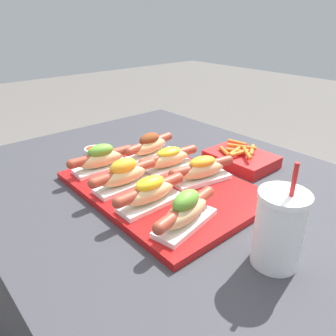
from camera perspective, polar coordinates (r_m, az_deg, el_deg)
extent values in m
cube|color=#333338|center=(1.09, 2.64, -21.26)|extent=(1.31, 0.92, 0.74)
cube|color=#B71414|center=(0.85, -1.02, -3.35)|extent=(0.49, 0.36, 0.02)
cube|color=white|center=(0.94, -11.38, 0.03)|extent=(0.07, 0.16, 0.01)
ellipsoid|color=#DBB77A|center=(0.93, -11.53, 1.59)|extent=(0.06, 0.14, 0.04)
cylinder|color=#9E3D28|center=(0.93, -11.57, 1.99)|extent=(0.04, 0.17, 0.03)
sphere|color=#9E3D28|center=(0.90, -16.51, 0.62)|extent=(0.03, 0.03, 0.03)
sphere|color=#9E3D28|center=(0.96, -6.96, 3.25)|extent=(0.03, 0.03, 0.03)
ellipsoid|color=#5B992D|center=(0.92, -11.66, 2.96)|extent=(0.04, 0.08, 0.04)
cube|color=white|center=(0.84, -7.57, -2.95)|extent=(0.06, 0.16, 0.01)
ellipsoid|color=#DBB77A|center=(0.83, -7.68, -1.24)|extent=(0.05, 0.14, 0.04)
cylinder|color=#9E3D28|center=(0.82, -7.71, -0.80)|extent=(0.03, 0.17, 0.03)
sphere|color=#9E3D28|center=(0.78, -12.94, -2.64)|extent=(0.03, 0.03, 0.03)
sphere|color=#9E3D28|center=(0.87, -3.00, 0.87)|extent=(0.03, 0.03, 0.03)
ellipsoid|color=gold|center=(0.82, -7.78, 0.31)|extent=(0.04, 0.08, 0.04)
cube|color=white|center=(0.76, -3.08, -6.06)|extent=(0.06, 0.16, 0.01)
ellipsoid|color=#DBB77A|center=(0.74, -3.13, -4.22)|extent=(0.05, 0.14, 0.04)
cylinder|color=#9E3D28|center=(0.74, -3.15, -3.74)|extent=(0.03, 0.17, 0.03)
sphere|color=#9E3D28|center=(0.70, -8.75, -6.00)|extent=(0.03, 0.03, 0.03)
sphere|color=#9E3D28|center=(0.79, 1.78, -1.71)|extent=(0.03, 0.03, 0.03)
ellipsoid|color=yellow|center=(0.73, -3.18, -2.69)|extent=(0.04, 0.08, 0.03)
cube|color=white|center=(0.69, 3.03, -9.50)|extent=(0.09, 0.16, 0.01)
ellipsoid|color=#DBB77A|center=(0.68, 3.09, -7.56)|extent=(0.07, 0.14, 0.04)
cylinder|color=#9E3D28|center=(0.67, 3.10, -7.05)|extent=(0.06, 0.18, 0.03)
sphere|color=#9E3D28|center=(0.62, -1.64, -10.48)|extent=(0.03, 0.03, 0.03)
sphere|color=#9E3D28|center=(0.74, 7.01, -4.14)|extent=(0.03, 0.03, 0.03)
ellipsoid|color=#5B992D|center=(0.66, 3.14, -5.73)|extent=(0.05, 0.08, 0.04)
cube|color=white|center=(1.01, -3.19, 2.42)|extent=(0.08, 0.16, 0.01)
ellipsoid|color=#DBB77A|center=(1.00, -3.22, 3.89)|extent=(0.07, 0.14, 0.04)
cylinder|color=#9E3D28|center=(1.00, -3.23, 4.27)|extent=(0.05, 0.18, 0.03)
sphere|color=#9E3D28|center=(0.95, -6.89, 2.82)|extent=(0.03, 0.03, 0.03)
sphere|color=#9E3D28|center=(1.06, 0.04, 5.55)|extent=(0.03, 0.03, 0.03)
ellipsoid|color=brown|center=(1.00, -3.26, 5.14)|extent=(0.05, 0.08, 0.03)
cube|color=white|center=(0.92, 0.14, 0.09)|extent=(0.07, 0.16, 0.01)
ellipsoid|color=#DBB77A|center=(0.91, 0.14, 1.67)|extent=(0.06, 0.14, 0.04)
cylinder|color=#9E3D28|center=(0.91, 0.14, 2.09)|extent=(0.04, 0.18, 0.03)
sphere|color=#9E3D28|center=(0.87, -4.47, 0.73)|extent=(0.03, 0.03, 0.03)
sphere|color=#9E3D28|center=(0.96, 4.30, 3.30)|extent=(0.03, 0.03, 0.03)
ellipsoid|color=yellow|center=(0.91, 0.14, 2.85)|extent=(0.05, 0.08, 0.02)
cube|color=white|center=(0.87, 5.85, -1.90)|extent=(0.09, 0.17, 0.01)
ellipsoid|color=#DBB77A|center=(0.85, 5.93, -0.23)|extent=(0.07, 0.14, 0.04)
cylinder|color=#9E3D28|center=(0.85, 5.95, 0.20)|extent=(0.06, 0.18, 0.03)
sphere|color=#9E3D28|center=(0.81, 0.90, -1.08)|extent=(0.03, 0.03, 0.03)
sphere|color=#9E3D28|center=(0.90, 10.49, 1.36)|extent=(0.03, 0.03, 0.03)
ellipsoid|color=gold|center=(0.84, 6.00, 1.10)|extent=(0.05, 0.08, 0.03)
cylinder|color=silver|center=(1.08, -12.70, 2.70)|extent=(0.06, 0.06, 0.03)
cylinder|color=red|center=(1.08, -12.74, 3.13)|extent=(0.05, 0.05, 0.01)
cylinder|color=white|center=(0.62, 18.70, -10.44)|extent=(0.09, 0.09, 0.14)
cylinder|color=white|center=(0.59, 19.69, -4.59)|extent=(0.09, 0.09, 0.01)
cylinder|color=red|center=(0.57, 21.14, -1.90)|extent=(0.01, 0.01, 0.06)
cube|color=red|center=(1.02, 12.59, 1.54)|extent=(0.19, 0.14, 0.03)
cylinder|color=orange|center=(1.06, 11.99, 4.34)|extent=(0.06, 0.02, 0.01)
cylinder|color=orange|center=(1.01, 14.39, 3.06)|extent=(0.05, 0.07, 0.01)
cylinder|color=orange|center=(1.00, 11.77, 2.94)|extent=(0.06, 0.04, 0.01)
cylinder|color=orange|center=(0.99, 11.52, 2.87)|extent=(0.03, 0.07, 0.01)
cylinder|color=orange|center=(0.98, 13.59, 2.54)|extent=(0.07, 0.06, 0.01)
cylinder|color=orange|center=(1.00, 9.94, 2.77)|extent=(0.07, 0.04, 0.01)
cylinder|color=orange|center=(1.02, 12.71, 3.64)|extent=(0.08, 0.05, 0.01)
cylinder|color=orange|center=(0.99, 12.21, 2.61)|extent=(0.02, 0.07, 0.01)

